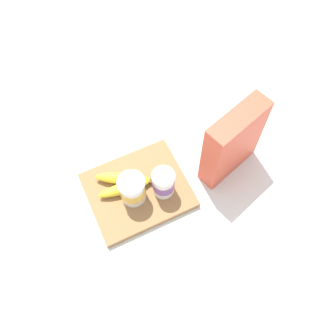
{
  "coord_description": "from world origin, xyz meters",
  "views": [
    {
      "loc": [
        0.11,
        0.43,
        1.0
      ],
      "look_at": [
        -0.1,
        0.0,
        0.07
      ],
      "focal_mm": 39.03,
      "sensor_mm": 36.0,
      "label": 1
    }
  ],
  "objects_px": {
    "cutting_board": "(138,190)",
    "yogurt_cup_front": "(163,183)",
    "banana_bunch": "(124,183)",
    "cereal_box": "(232,143)",
    "yogurt_cup_back": "(132,189)"
  },
  "relations": [
    {
      "from": "cutting_board",
      "to": "yogurt_cup_front",
      "type": "xyz_separation_m",
      "value": [
        -0.07,
        0.04,
        0.06
      ]
    },
    {
      "from": "cutting_board",
      "to": "banana_bunch",
      "type": "height_order",
      "value": "banana_bunch"
    },
    {
      "from": "cutting_board",
      "to": "cereal_box",
      "type": "distance_m",
      "value": 0.31
    },
    {
      "from": "yogurt_cup_back",
      "to": "banana_bunch",
      "type": "bearing_deg",
      "value": -75.99
    },
    {
      "from": "cereal_box",
      "to": "yogurt_cup_front",
      "type": "height_order",
      "value": "cereal_box"
    },
    {
      "from": "yogurt_cup_back",
      "to": "cutting_board",
      "type": "bearing_deg",
      "value": -138.41
    },
    {
      "from": "cutting_board",
      "to": "yogurt_cup_front",
      "type": "relative_size",
      "value": 3.02
    },
    {
      "from": "yogurt_cup_front",
      "to": "banana_bunch",
      "type": "xyz_separation_m",
      "value": [
        0.1,
        -0.06,
        -0.03
      ]
    },
    {
      "from": "cutting_board",
      "to": "cereal_box",
      "type": "height_order",
      "value": "cereal_box"
    },
    {
      "from": "yogurt_cup_front",
      "to": "banana_bunch",
      "type": "bearing_deg",
      "value": -33.02
    },
    {
      "from": "cutting_board",
      "to": "banana_bunch",
      "type": "bearing_deg",
      "value": -41.89
    },
    {
      "from": "cereal_box",
      "to": "yogurt_cup_back",
      "type": "height_order",
      "value": "cereal_box"
    },
    {
      "from": "yogurt_cup_front",
      "to": "yogurt_cup_back",
      "type": "bearing_deg",
      "value": -12.62
    },
    {
      "from": "cereal_box",
      "to": "banana_bunch",
      "type": "distance_m",
      "value": 0.33
    },
    {
      "from": "yogurt_cup_back",
      "to": "yogurt_cup_front",
      "type": "bearing_deg",
      "value": 167.38
    }
  ]
}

